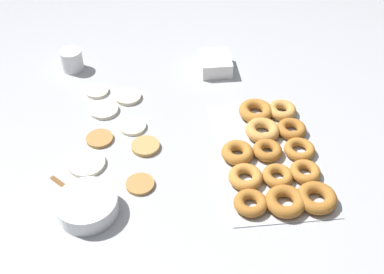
{
  "coord_description": "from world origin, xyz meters",
  "views": [
    {
      "loc": [
        -1.16,
        0.01,
        1.05
      ],
      "look_at": [
        -0.07,
        -0.1,
        0.04
      ],
      "focal_mm": 45.0,
      "sensor_mm": 36.0,
      "label": 1
    }
  ],
  "objects_px": {
    "pancake_1": "(100,139)",
    "pancake_3": "(128,97)",
    "donut_tray": "(273,156)",
    "pancake_6": "(146,146)",
    "pancake_2": "(133,126)",
    "pancake_0": "(104,110)",
    "pancake_4": "(140,184)",
    "pancake_5": "(87,163)",
    "spatula": "(85,201)",
    "container_stack": "(215,64)",
    "pancake_7": "(97,91)",
    "paper_cup": "(72,60)",
    "batter_bowl": "(87,206)"
  },
  "relations": [
    {
      "from": "pancake_1",
      "to": "donut_tray",
      "type": "distance_m",
      "value": 0.55
    },
    {
      "from": "pancake_0",
      "to": "pancake_5",
      "type": "height_order",
      "value": "same"
    },
    {
      "from": "paper_cup",
      "to": "pancake_7",
      "type": "bearing_deg",
      "value": -148.81
    },
    {
      "from": "pancake_4",
      "to": "spatula",
      "type": "xyz_separation_m",
      "value": [
        -0.05,
        0.15,
        -0.0
      ]
    },
    {
      "from": "container_stack",
      "to": "spatula",
      "type": "height_order",
      "value": "container_stack"
    },
    {
      "from": "spatula",
      "to": "container_stack",
      "type": "bearing_deg",
      "value": 98.27
    },
    {
      "from": "batter_bowl",
      "to": "pancake_7",
      "type": "bearing_deg",
      "value": -0.27
    },
    {
      "from": "container_stack",
      "to": "paper_cup",
      "type": "xyz_separation_m",
      "value": [
        0.06,
        0.54,
        0.01
      ]
    },
    {
      "from": "container_stack",
      "to": "spatula",
      "type": "bearing_deg",
      "value": 143.16
    },
    {
      "from": "pancake_6",
      "to": "pancake_7",
      "type": "xyz_separation_m",
      "value": [
        0.3,
        0.16,
        -0.0
      ]
    },
    {
      "from": "pancake_6",
      "to": "pancake_2",
      "type": "bearing_deg",
      "value": 21.03
    },
    {
      "from": "pancake_4",
      "to": "pancake_7",
      "type": "height_order",
      "value": "same"
    },
    {
      "from": "pancake_0",
      "to": "pancake_2",
      "type": "relative_size",
      "value": 1.11
    },
    {
      "from": "donut_tray",
      "to": "batter_bowl",
      "type": "relative_size",
      "value": 3.05
    },
    {
      "from": "pancake_1",
      "to": "pancake_6",
      "type": "distance_m",
      "value": 0.15
    },
    {
      "from": "pancake_0",
      "to": "pancake_4",
      "type": "bearing_deg",
      "value": -162.06
    },
    {
      "from": "pancake_3",
      "to": "pancake_5",
      "type": "height_order",
      "value": "pancake_3"
    },
    {
      "from": "pancake_1",
      "to": "container_stack",
      "type": "distance_m",
      "value": 0.55
    },
    {
      "from": "pancake_5",
      "to": "paper_cup",
      "type": "distance_m",
      "value": 0.53
    },
    {
      "from": "pancake_4",
      "to": "pancake_2",
      "type": "bearing_deg",
      "value": 3.92
    },
    {
      "from": "pancake_3",
      "to": "pancake_4",
      "type": "bearing_deg",
      "value": -175.69
    },
    {
      "from": "pancake_6",
      "to": "batter_bowl",
      "type": "distance_m",
      "value": 0.29
    },
    {
      "from": "pancake_3",
      "to": "donut_tray",
      "type": "bearing_deg",
      "value": -129.07
    },
    {
      "from": "pancake_0",
      "to": "pancake_6",
      "type": "relative_size",
      "value": 1.1
    },
    {
      "from": "donut_tray",
      "to": "paper_cup",
      "type": "distance_m",
      "value": 0.85
    },
    {
      "from": "pancake_3",
      "to": "donut_tray",
      "type": "xyz_separation_m",
      "value": [
        -0.36,
        -0.44,
        0.01
      ]
    },
    {
      "from": "pancake_1",
      "to": "pancake_2",
      "type": "height_order",
      "value": "same"
    },
    {
      "from": "pancake_2",
      "to": "container_stack",
      "type": "distance_m",
      "value": 0.44
    },
    {
      "from": "batter_bowl",
      "to": "container_stack",
      "type": "relative_size",
      "value": 1.26
    },
    {
      "from": "pancake_4",
      "to": "spatula",
      "type": "relative_size",
      "value": 0.45
    },
    {
      "from": "pancake_0",
      "to": "pancake_4",
      "type": "height_order",
      "value": "pancake_0"
    },
    {
      "from": "pancake_4",
      "to": "pancake_6",
      "type": "distance_m",
      "value": 0.16
    },
    {
      "from": "pancake_0",
      "to": "pancake_3",
      "type": "bearing_deg",
      "value": -52.43
    },
    {
      "from": "pancake_4",
      "to": "paper_cup",
      "type": "bearing_deg",
      "value": 20.95
    },
    {
      "from": "pancake_7",
      "to": "container_stack",
      "type": "relative_size",
      "value": 0.6
    },
    {
      "from": "pancake_1",
      "to": "container_stack",
      "type": "bearing_deg",
      "value": -50.34
    },
    {
      "from": "pancake_5",
      "to": "pancake_7",
      "type": "bearing_deg",
      "value": -2.75
    },
    {
      "from": "spatula",
      "to": "pancake_3",
      "type": "bearing_deg",
      "value": 120.18
    },
    {
      "from": "pancake_0",
      "to": "spatula",
      "type": "relative_size",
      "value": 0.53
    },
    {
      "from": "pancake_6",
      "to": "spatula",
      "type": "relative_size",
      "value": 0.48
    },
    {
      "from": "pancake_1",
      "to": "pancake_3",
      "type": "xyz_separation_m",
      "value": [
        0.21,
        -0.09,
        0.0
      ]
    },
    {
      "from": "pancake_4",
      "to": "paper_cup",
      "type": "xyz_separation_m",
      "value": [
        0.62,
        0.24,
        0.03
      ]
    },
    {
      "from": "pancake_2",
      "to": "pancake_3",
      "type": "bearing_deg",
      "value": 4.93
    },
    {
      "from": "pancake_1",
      "to": "spatula",
      "type": "xyz_separation_m",
      "value": [
        -0.25,
        0.03,
        -0.0
      ]
    },
    {
      "from": "pancake_6",
      "to": "pancake_5",
      "type": "bearing_deg",
      "value": 107.28
    },
    {
      "from": "container_stack",
      "to": "paper_cup",
      "type": "height_order",
      "value": "paper_cup"
    },
    {
      "from": "pancake_4",
      "to": "pancake_6",
      "type": "height_order",
      "value": "pancake_6"
    },
    {
      "from": "pancake_1",
      "to": "donut_tray",
      "type": "xyz_separation_m",
      "value": [
        -0.15,
        -0.53,
        0.01
      ]
    },
    {
      "from": "batter_bowl",
      "to": "container_stack",
      "type": "bearing_deg",
      "value": -34.62
    },
    {
      "from": "pancake_1",
      "to": "pancake_3",
      "type": "relative_size",
      "value": 0.95
    }
  ]
}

